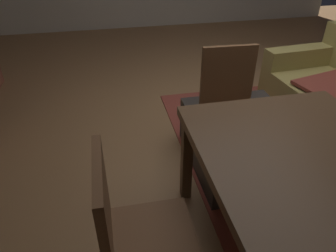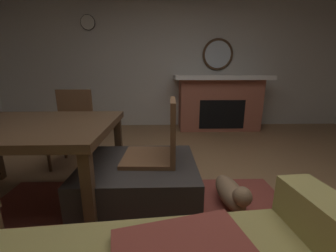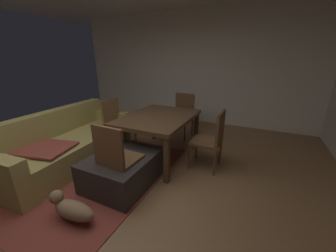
# 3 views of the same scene
# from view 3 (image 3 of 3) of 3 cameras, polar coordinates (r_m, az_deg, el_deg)

# --- Properties ---
(floor) EXTENTS (9.00, 9.00, 0.00)m
(floor) POSITION_cam_3_polar(r_m,az_deg,el_deg) (2.74, -22.07, -19.30)
(floor) COLOR olive
(wall_right_window_side) EXTENTS (0.12, 6.67, 2.83)m
(wall_right_window_side) POSITION_cam_3_polar(r_m,az_deg,el_deg) (5.40, 7.03, 16.58)
(wall_right_window_side) COLOR white
(wall_right_window_side) RESTS_ON ground
(area_rug) EXTENTS (2.60, 2.00, 0.01)m
(area_rug) POSITION_cam_3_polar(r_m,az_deg,el_deg) (3.23, -21.24, -12.69)
(area_rug) COLOR brown
(area_rug) RESTS_ON ground
(couch) EXTENTS (2.35, 1.09, 0.84)m
(couch) POSITION_cam_3_polar(r_m,az_deg,el_deg) (3.62, -27.54, -4.86)
(couch) COLOR #9E8E4C
(couch) RESTS_ON ground
(ottoman_coffee_table) EXTENTS (0.95, 0.79, 0.42)m
(ottoman_coffee_table) POSITION_cam_3_polar(r_m,az_deg,el_deg) (2.77, -13.19, -12.48)
(ottoman_coffee_table) COLOR #2D2826
(ottoman_coffee_table) RESTS_ON ground
(tv_remote) EXTENTS (0.08, 0.17, 0.02)m
(tv_remote) POSITION_cam_3_polar(r_m,az_deg,el_deg) (2.68, -14.66, -8.44)
(tv_remote) COLOR black
(tv_remote) RESTS_ON ottoman_coffee_table
(dining_table) EXTENTS (1.44, 1.06, 0.74)m
(dining_table) POSITION_cam_3_polar(r_m,az_deg,el_deg) (3.26, -2.82, 1.69)
(dining_table) COLOR #513823
(dining_table) RESTS_ON ground
(dining_chair_west) EXTENTS (0.46, 0.46, 0.93)m
(dining_chair_west) POSITION_cam_3_polar(r_m,az_deg,el_deg) (2.47, -15.16, -8.43)
(dining_chair_west) COLOR brown
(dining_chair_west) RESTS_ON ground
(dining_chair_north) EXTENTS (0.45, 0.45, 0.93)m
(dining_chair_north) POSITION_cam_3_polar(r_m,az_deg,el_deg) (3.81, -15.11, 1.41)
(dining_chair_north) COLOR brown
(dining_chair_north) RESTS_ON ground
(dining_chair_south) EXTENTS (0.44, 0.44, 0.93)m
(dining_chair_south) POSITION_cam_3_polar(r_m,az_deg,el_deg) (3.01, 12.92, -3.13)
(dining_chair_south) COLOR brown
(dining_chair_south) RESTS_ON ground
(dining_chair_east) EXTENTS (0.47, 0.47, 0.93)m
(dining_chair_east) POSITION_cam_3_polar(r_m,az_deg,el_deg) (4.27, 4.30, 3.91)
(dining_chair_east) COLOR brown
(dining_chair_east) RESTS_ON ground
(potted_plant) EXTENTS (0.38, 0.38, 0.52)m
(potted_plant) POSITION_cam_3_polar(r_m,az_deg,el_deg) (4.72, -8.15, 2.22)
(potted_plant) COLOR brown
(potted_plant) RESTS_ON ground
(small_dog) EXTENTS (0.22, 0.55, 0.27)m
(small_dog) POSITION_cam_3_polar(r_m,az_deg,el_deg) (2.42, -26.59, -20.94)
(small_dog) COLOR #8C6B4C
(small_dog) RESTS_ON ground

